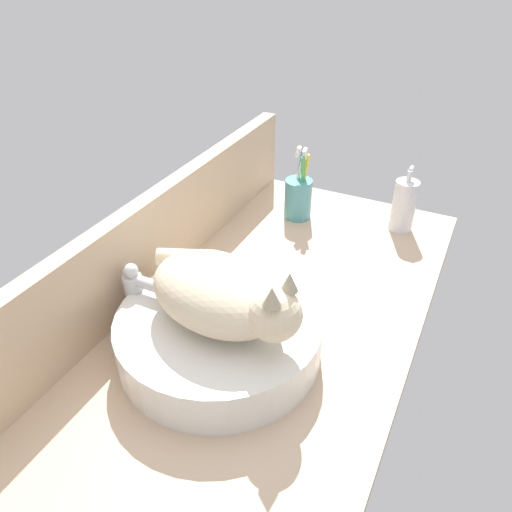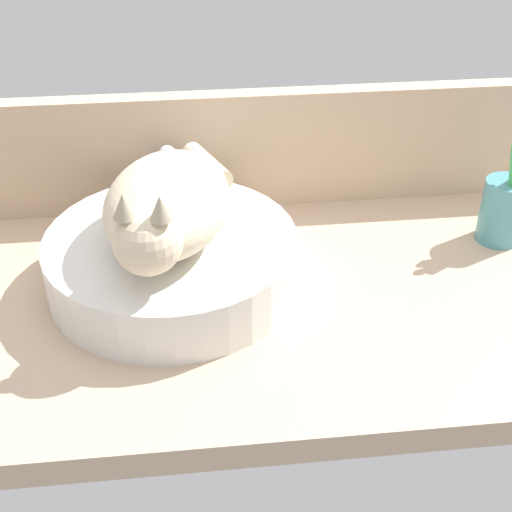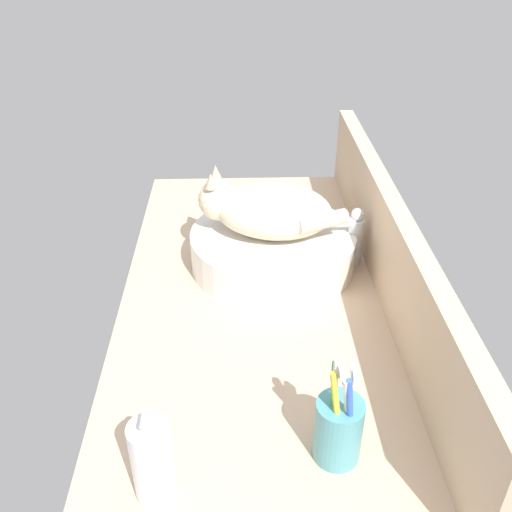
{
  "view_description": "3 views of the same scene",
  "coord_description": "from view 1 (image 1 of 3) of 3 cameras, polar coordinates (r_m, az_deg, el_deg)",
  "views": [
    {
      "loc": [
        -67.54,
        -31.22,
        65.09
      ],
      "look_at": [
        4.95,
        4.51,
        10.41
      ],
      "focal_mm": 35.0,
      "sensor_mm": 36.0,
      "label": 1
    },
    {
      "loc": [
        -9.03,
        -82.21,
        62.47
      ],
      "look_at": [
        -0.39,
        -4.07,
        9.04
      ],
      "focal_mm": 50.0,
      "sensor_mm": 36.0,
      "label": 2
    },
    {
      "loc": [
        95.66,
        -3.91,
        70.11
      ],
      "look_at": [
        3.23,
        -0.68,
        11.62
      ],
      "focal_mm": 40.0,
      "sensor_mm": 36.0,
      "label": 3
    }
  ],
  "objects": [
    {
      "name": "ground_plane",
      "position": [
        1.0,
        1.08,
        -7.96
      ],
      "size": [
        116.34,
        56.51,
        4.0
      ],
      "primitive_type": "cube",
      "color": "tan"
    },
    {
      "name": "backsplash_panel",
      "position": [
        1.05,
        -12.08,
        1.43
      ],
      "size": [
        116.34,
        3.6,
        20.01
      ],
      "primitive_type": "cube",
      "color": "#CCAD8C",
      "rests_on": "ground_plane"
    },
    {
      "name": "sink_basin",
      "position": [
        0.9,
        -4.22,
        -8.94
      ],
      "size": [
        36.24,
        36.24,
        8.02
      ],
      "primitive_type": "cylinder",
      "color": "silver",
      "rests_on": "ground_plane"
    },
    {
      "name": "cat",
      "position": [
        0.83,
        -3.75,
        -4.36
      ],
      "size": [
        21.74,
        31.34,
        14.0
      ],
      "color": "beige",
      "rests_on": "sink_basin"
    },
    {
      "name": "faucet",
      "position": [
        0.96,
        -13.19,
        -4.21
      ],
      "size": [
        3.6,
        11.8,
        13.6
      ],
      "color": "silver",
      "rests_on": "ground_plane"
    },
    {
      "name": "soap_dispenser",
      "position": [
        1.29,
        16.54,
        5.56
      ],
      "size": [
        5.76,
        5.76,
        16.41
      ],
      "color": "silver",
      "rests_on": "ground_plane"
    },
    {
      "name": "toothbrush_cup",
      "position": [
        1.3,
        4.85,
        6.77
      ],
      "size": [
        6.98,
        6.98,
        18.73
      ],
      "color": "teal",
      "rests_on": "ground_plane"
    }
  ]
}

